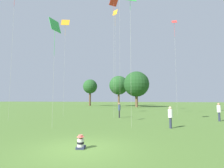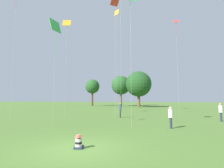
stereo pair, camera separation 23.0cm
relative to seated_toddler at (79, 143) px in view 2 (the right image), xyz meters
The scene contains 15 objects.
ground_plane 0.27m from the seated_toddler, 154.24° to the left, with size 300.00×300.00×0.00m, color #4C702D.
seated_toddler is the anchor object (origin of this frame).
person_standing_0 8.13m from the seated_toddler, 57.55° to the left, with size 0.48×0.48×1.66m.
person_standing_1 13.49m from the seated_toddler, 94.50° to the left, with size 0.42×0.42×1.80m.
person_standing_4 15.75m from the seated_toddler, 53.03° to the left, with size 0.46×0.46×1.84m.
kite_1 26.09m from the seated_toddler, 98.92° to the left, with size 0.95×0.66×17.49m.
kite_2 23.26m from the seated_toddler, 71.93° to the left, with size 0.75×0.55×13.85m.
kite_3 20.26m from the seated_toddler, 122.63° to the left, with size 1.22×0.86×13.36m.
kite_5 19.64m from the seated_toddler, 97.49° to the left, with size 1.29×1.26×15.25m.
kite_6 12.22m from the seated_toddler, 78.24° to the left, with size 1.07×0.86×11.28m.
kite_9 9.88m from the seated_toddler, 134.37° to the left, with size 0.52×1.11×8.61m.
distant_tree_0 43.59m from the seated_toddler, 92.96° to the left, with size 7.33×7.33×10.32m.
distant_tree_1 50.96m from the seated_toddler, 100.17° to the left, with size 6.34×6.34×10.15m.
distant_tree_2 54.16m from the seated_toddler, 111.07° to the left, with size 4.99×4.99×9.29m.
distant_tree_3 57.50m from the seated_toddler, 94.00° to the left, with size 4.75×4.75×8.08m.
Camera 2 is at (3.60, -7.38, 2.20)m, focal length 28.00 mm.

